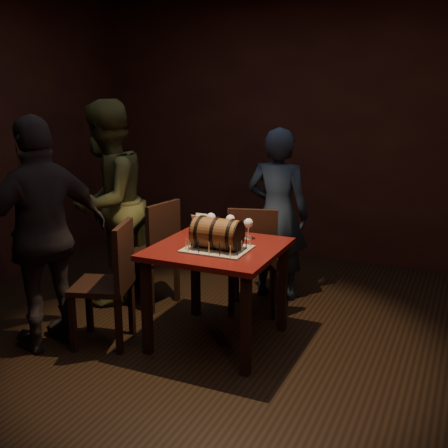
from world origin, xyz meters
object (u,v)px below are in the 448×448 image
(chair_left_front, at_px, (112,277))
(chair_left_rear, at_px, (155,248))
(wine_glass_mid, at_px, (230,220))
(person_back, at_px, (277,215))
(barrel_cake, at_px, (217,233))
(pint_of_ale, at_px, (215,229))
(person_left_rear, at_px, (107,203))
(pub_table, at_px, (218,261))
(person_left_front, at_px, (44,235))
(wine_glass_left, at_px, (211,218))
(chair_back, at_px, (253,255))
(wine_glass_right, at_px, (248,224))

(chair_left_front, bearing_deg, chair_left_rear, 96.81)
(wine_glass_mid, relative_size, person_back, 0.10)
(barrel_cake, distance_m, person_back, 1.14)
(pint_of_ale, bearing_deg, person_left_rear, 170.66)
(pint_of_ale, relative_size, person_back, 0.10)
(pub_table, xyz_separation_m, wine_glass_mid, (-0.04, 0.33, 0.23))
(chair_left_front, relative_size, person_left_front, 0.55)
(chair_left_rear, distance_m, person_back, 1.11)
(chair_left_rear, bearing_deg, pint_of_ale, -18.62)
(wine_glass_left, xyz_separation_m, chair_left_rear, (-0.58, 0.10, -0.35))
(chair_back, height_order, person_left_front, person_left_front)
(wine_glass_left, height_order, pint_of_ale, wine_glass_left)
(chair_left_rear, relative_size, chair_left_front, 1.00)
(chair_back, distance_m, chair_left_rear, 0.85)
(person_left_front, bearing_deg, person_back, 164.70)
(wine_glass_mid, height_order, person_left_front, person_left_front)
(person_back, distance_m, person_left_rear, 1.49)
(wine_glass_left, height_order, chair_back, chair_back)
(chair_back, xyz_separation_m, chair_left_front, (-0.75, -0.93, 0.00))
(wine_glass_right, distance_m, chair_left_front, 1.09)
(chair_left_rear, bearing_deg, wine_glass_left, -10.17)
(person_left_front, bearing_deg, chair_left_rear, -176.85)
(wine_glass_mid, relative_size, wine_glass_right, 1.00)
(barrel_cake, bearing_deg, person_left_front, -157.47)
(wine_glass_mid, bearing_deg, pint_of_ale, -119.40)
(wine_glass_left, distance_m, chair_left_front, 0.89)
(wine_glass_mid, bearing_deg, chair_left_front, -134.30)
(chair_left_rear, relative_size, person_left_rear, 0.53)
(chair_back, xyz_separation_m, person_left_front, (-1.16, -1.14, 0.33))
(person_left_rear, bearing_deg, person_back, 111.06)
(person_left_front, bearing_deg, wine_glass_left, 155.42)
(pint_of_ale, height_order, person_back, person_back)
(pub_table, bearing_deg, person_left_rear, 162.89)
(person_back, height_order, person_left_rear, person_left_rear)
(pint_of_ale, bearing_deg, chair_back, 67.42)
(person_back, xyz_separation_m, person_left_front, (-1.21, -1.61, 0.08))
(person_left_rear, bearing_deg, chair_left_rear, 89.65)
(chair_back, relative_size, person_left_front, 0.55)
(chair_left_rear, bearing_deg, wine_glass_mid, -7.40)
(barrel_cake, xyz_separation_m, wine_glass_left, (-0.24, 0.40, -0.00))
(wine_glass_right, relative_size, chair_left_front, 0.17)
(person_back, bearing_deg, barrel_cake, 83.90)
(pint_of_ale, height_order, chair_back, chair_back)
(pint_of_ale, xyz_separation_m, person_left_front, (-1.00, -0.75, 0.03))
(wine_glass_left, xyz_separation_m, chair_back, (0.25, 0.27, -0.35))
(pub_table, distance_m, person_left_front, 1.26)
(barrel_cake, relative_size, wine_glass_mid, 2.45)
(wine_glass_right, distance_m, chair_left_rear, 0.99)
(wine_glass_mid, distance_m, chair_left_rear, 0.83)
(person_left_rear, height_order, person_left_front, person_left_rear)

